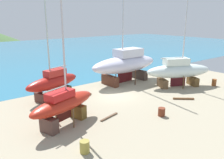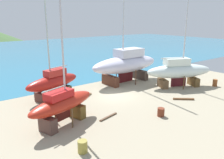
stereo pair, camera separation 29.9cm
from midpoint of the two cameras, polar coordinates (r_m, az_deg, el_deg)
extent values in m
plane|color=#9E947B|center=(23.75, 5.59, -6.12)|extent=(41.33, 41.33, 0.00)
cube|color=teal|center=(61.91, -23.67, 5.89)|extent=(165.33, 68.09, 0.01)
cube|color=#552F28|center=(25.13, -17.69, -4.35)|extent=(1.06, 1.57, 1.01)
cube|color=#444022|center=(27.16, -11.95, -2.50)|extent=(1.06, 1.57, 1.01)
cylinder|color=#4F3829|center=(25.31, -13.31, -3.29)|extent=(0.12, 0.12, 1.52)
cylinder|color=#443125|center=(26.77, -16.09, -2.47)|extent=(0.12, 0.12, 1.52)
ellipsoid|color=#AD1D16|center=(25.74, -14.90, -0.65)|extent=(7.05, 3.57, 1.44)
cube|color=#4E1410|center=(26.09, -14.71, -3.24)|extent=(1.60, 0.52, 1.01)
cube|color=#B52821|center=(25.70, -14.46, 1.69)|extent=(2.65, 1.70, 0.72)
cylinder|color=#B5C7C1|center=(24.69, -16.30, 10.38)|extent=(0.15, 0.15, 8.66)
cylinder|color=silver|center=(25.91, -13.68, 3.07)|extent=(2.33, 0.75, 0.11)
cube|color=brown|center=(20.56, -8.98, -7.89)|extent=(1.12, 1.63, 1.20)
cube|color=brown|center=(18.54, -15.97, -10.98)|extent=(1.12, 1.63, 1.20)
cylinder|color=#513A1F|center=(20.12, -14.36, -8.07)|extent=(0.12, 0.12, 1.62)
cylinder|color=brown|center=(18.75, -10.12, -9.59)|extent=(0.12, 0.12, 1.62)
ellipsoid|color=#B52616|center=(19.03, -12.49, -5.92)|extent=(6.80, 3.75, 1.19)
cube|color=#4C1611|center=(19.41, -12.32, -8.72)|extent=(1.52, 0.55, 0.84)
cube|color=red|center=(18.54, -13.37, -3.79)|extent=(2.58, 1.78, 0.60)
cylinder|color=silver|center=(18.19, -12.51, 7.09)|extent=(0.15, 0.15, 7.49)
cylinder|color=beige|center=(18.05, -14.62, -2.38)|extent=(2.22, 0.80, 0.11)
cube|color=brown|center=(31.83, 19.37, -0.37)|extent=(1.47, 2.06, 1.08)
cube|color=brown|center=(29.76, 12.26, -0.89)|extent=(1.47, 2.06, 1.08)
cylinder|color=brown|center=(31.80, 14.83, 0.54)|extent=(0.12, 0.12, 1.70)
cylinder|color=brown|center=(29.54, 17.21, -0.74)|extent=(0.12, 0.12, 1.70)
ellipsoid|color=silver|center=(30.38, 16.14, 2.11)|extent=(8.90, 5.93, 1.76)
cube|color=#53171C|center=(30.73, 15.94, -0.60)|extent=(1.92, 0.97, 1.23)
cube|color=silver|center=(29.93, 15.58, 4.37)|extent=(3.45, 2.66, 0.88)
cylinder|color=silver|center=(29.90, 17.94, 15.79)|extent=(0.17, 0.17, 12.90)
cylinder|color=silver|center=(29.55, 14.52, 5.22)|extent=(2.80, 1.41, 0.12)
cube|color=#562E20|center=(29.88, -0.80, -0.26)|extent=(0.75, 2.91, 1.31)
cube|color=#42342D|center=(33.42, 6.47, 1.31)|extent=(0.75, 2.91, 1.31)
cylinder|color=#533220|center=(30.09, 5.61, 0.54)|extent=(0.12, 0.12, 2.08)
cylinder|color=#443324|center=(32.94, 0.71, 1.89)|extent=(0.12, 0.12, 2.08)
ellipsoid|color=silver|center=(31.17, 3.08, 3.88)|extent=(10.90, 3.82, 2.19)
cube|color=#521416|center=(31.58, 3.04, 0.57)|extent=(2.60, 0.13, 1.53)
cube|color=silver|center=(31.27, 3.86, 6.76)|extent=(3.94, 2.25, 1.10)
cylinder|color=silver|center=(30.27, 2.51, 18.61)|extent=(0.19, 0.19, 13.85)
cylinder|color=silver|center=(31.78, 4.95, 7.51)|extent=(3.79, 0.20, 0.13)
cube|color=maroon|center=(30.65, -16.63, -0.91)|extent=(0.26, 0.37, 0.89)
cube|color=#2B7B56|center=(30.46, -16.74, 0.44)|extent=(0.31, 0.48, 0.60)
sphere|color=tan|center=(30.36, -16.80, 1.19)|extent=(0.22, 0.22, 0.22)
cylinder|color=olive|center=(38.79, 18.73, 2.16)|extent=(0.85, 0.85, 0.83)
cylinder|color=maroon|center=(21.18, 11.95, -7.98)|extent=(0.87, 0.87, 0.76)
cylinder|color=olive|center=(15.65, -7.45, -16.41)|extent=(0.78, 0.78, 0.85)
cylinder|color=brown|center=(32.52, 24.02, -0.70)|extent=(0.79, 0.79, 0.89)
cube|color=brown|center=(26.03, 17.20, -4.62)|extent=(1.85, 1.65, 0.17)
cube|color=brown|center=(26.00, -6.30, -4.03)|extent=(1.34, 1.00, 0.17)
cube|color=brown|center=(20.55, -1.13, -9.36)|extent=(2.18, 0.65, 0.12)
camera|label=1|loc=(0.15, -90.33, -0.09)|focal=36.40mm
camera|label=2|loc=(0.15, 89.67, 0.09)|focal=36.40mm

